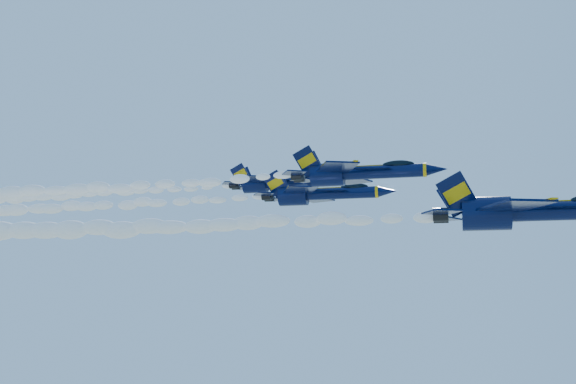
% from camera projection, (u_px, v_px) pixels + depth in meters
% --- Properties ---
extents(jet_lead, '(18.79, 15.41, 6.98)m').
position_uv_depth(jet_lead, '(533.00, 211.00, 53.59)').
color(jet_lead, black).
extents(smoke_trail_jet_lead, '(47.94, 2.24, 2.02)m').
position_uv_depth(smoke_trail_jet_lead, '(178.00, 226.00, 61.18)').
color(smoke_trail_jet_lead, white).
extents(jet_second, '(15.36, 12.60, 5.71)m').
position_uv_depth(jet_second, '(358.00, 172.00, 63.74)').
color(jet_second, black).
extents(smoke_trail_jet_second, '(47.94, 1.83, 1.65)m').
position_uv_depth(smoke_trail_jet_second, '(84.00, 189.00, 70.98)').
color(smoke_trail_jet_second, white).
extents(jet_third, '(16.60, 13.62, 6.17)m').
position_uv_depth(jet_third, '(320.00, 194.00, 78.93)').
color(jet_third, black).
extents(smoke_trail_jet_third, '(47.94, 1.98, 1.78)m').
position_uv_depth(smoke_trail_jet_third, '(93.00, 206.00, 86.30)').
color(smoke_trail_jet_third, white).
extents(jet_fourth, '(15.47, 12.69, 5.75)m').
position_uv_depth(jet_fourth, '(277.00, 183.00, 88.24)').
color(jet_fourth, black).
extents(smoke_trail_jet_fourth, '(47.94, 1.85, 1.66)m').
position_uv_depth(smoke_trail_jet_fourth, '(79.00, 194.00, 95.49)').
color(smoke_trail_jet_fourth, white).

